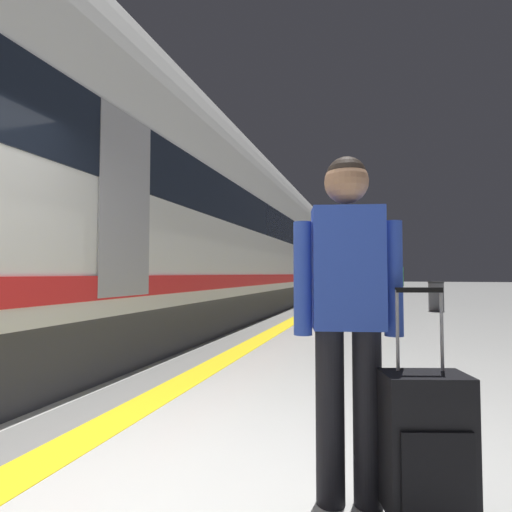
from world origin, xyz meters
TOP-DOWN VIEW (x-y plane):
  - safety_line_strip at (-0.71, 10.00)m, footprint 0.36×80.00m
  - tactile_edge_band at (-1.05, 10.00)m, footprint 0.63×80.00m
  - high_speed_train at (-2.83, 6.55)m, footprint 2.94×28.66m
  - traveller_foreground at (1.11, 0.49)m, footprint 0.53×0.28m
  - rolling_suitcase_foreground at (1.46, 0.41)m, footprint 0.43×0.32m
  - passenger_near at (1.50, 15.89)m, footprint 0.50×0.21m
  - suitcase_near at (1.18, 15.67)m, footprint 0.41×0.28m
  - passenger_mid at (1.74, 10.29)m, footprint 0.49×0.39m
  - duffel_bag_mid at (1.41, 10.11)m, footprint 0.44×0.26m
  - passenger_far at (1.40, 16.50)m, footprint 0.50×0.36m
  - suitcase_far at (1.08, 16.28)m, footprint 0.42×0.31m
  - waste_bin at (2.98, 11.68)m, footprint 0.46×0.46m

SIDE VIEW (x-z plane):
  - tactile_edge_band at x=-1.05m, z-range 0.00..0.01m
  - safety_line_strip at x=-0.71m, z-range 0.00..0.01m
  - duffel_bag_mid at x=1.41m, z-range -0.03..0.33m
  - suitcase_near at x=1.18m, z-range 0.03..0.61m
  - suitcase_far at x=1.08m, z-range -0.17..0.84m
  - rolling_suitcase_foreground at x=1.46m, z-range -0.17..0.91m
  - waste_bin at x=2.98m, z-range 0.00..0.91m
  - passenger_near at x=1.50m, z-range 0.13..1.73m
  - passenger_far at x=1.40m, z-range 0.15..1.77m
  - passenger_mid at x=1.74m, z-range 0.15..1.80m
  - traveller_foreground at x=1.11m, z-range 0.14..1.88m
  - high_speed_train at x=-2.83m, z-range 0.02..4.99m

